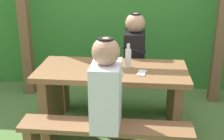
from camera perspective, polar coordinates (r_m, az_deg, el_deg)
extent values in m
plane|color=#4D7138|center=(3.12, 0.00, -12.33)|extent=(12.00, 12.00, 0.00)
cube|color=#317A2C|center=(4.38, 2.27, 11.59)|extent=(6.40, 0.85, 2.04)
cube|color=brown|center=(3.88, -16.61, 11.22)|extent=(0.12, 0.12, 2.25)
cube|color=brown|center=(3.72, 20.43, 10.42)|extent=(0.12, 0.12, 2.25)
cube|color=brown|center=(2.80, 0.00, -0.18)|extent=(1.40, 0.64, 0.05)
cube|color=brown|center=(3.06, -11.30, -6.16)|extent=(0.08, 0.54, 0.68)
cube|color=brown|center=(2.96, 11.73, -7.19)|extent=(0.08, 0.54, 0.68)
cube|color=brown|center=(2.45, -1.26, -10.79)|extent=(1.40, 0.24, 0.04)
cube|color=brown|center=(3.40, 0.89, -1.54)|extent=(1.40, 0.24, 0.04)
cube|color=brown|center=(3.59, -9.07, -4.39)|extent=(0.07, 0.22, 0.40)
cube|color=brown|center=(3.50, 11.09, -5.22)|extent=(0.07, 0.22, 0.40)
cube|color=silver|center=(2.32, -1.12, -4.88)|extent=(0.22, 0.34, 0.52)
sphere|color=tan|center=(2.19, -1.19, 3.53)|extent=(0.21, 0.21, 0.21)
cylinder|color=black|center=(2.17, -1.20, 5.79)|extent=(0.12, 0.12, 0.02)
cylinder|color=silver|center=(2.41, -0.75, -1.22)|extent=(0.25, 0.07, 0.15)
cube|color=black|center=(3.30, 4.28, 2.86)|extent=(0.22, 0.34, 0.52)
sphere|color=tan|center=(3.21, 4.45, 8.91)|extent=(0.21, 0.21, 0.21)
cylinder|color=black|center=(3.19, 4.49, 10.48)|extent=(0.12, 0.12, 0.02)
cylinder|color=black|center=(3.13, 4.26, 3.91)|extent=(0.25, 0.07, 0.15)
cylinder|color=silver|center=(2.74, 0.20, 0.79)|extent=(0.06, 0.06, 0.08)
cylinder|color=silver|center=(2.81, 3.09, 2.24)|extent=(0.06, 0.06, 0.18)
cylinder|color=silver|center=(2.77, 3.13, 4.47)|extent=(0.03, 0.03, 0.05)
cylinder|color=silver|center=(2.82, -1.44, 2.24)|extent=(0.06, 0.06, 0.16)
cylinder|color=silver|center=(2.79, -1.46, 4.47)|extent=(0.03, 0.03, 0.06)
cube|color=silver|center=(2.69, 5.66, -0.56)|extent=(0.09, 0.15, 0.01)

